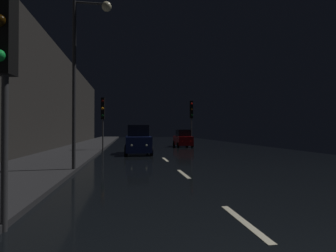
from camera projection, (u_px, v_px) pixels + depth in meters
The scene contains 10 objects.
ground at pixel (151, 149), 26.65m from camera, with size 26.02×84.00×0.02m, color black.
sidewalk_left at pixel (81, 148), 25.62m from camera, with size 4.40×84.00×0.15m, color #28282B.
building_facade_left at pixel (42, 93), 21.84m from camera, with size 0.80×63.00×9.92m, color #2D2B28.
lane_centerline at pixel (184, 174), 11.11m from camera, with size 0.16×13.63×0.01m.
traffic_light_far_left at pixel (103, 112), 23.12m from camera, with size 0.33×0.47×4.70m.
traffic_light_far_right at pixel (191, 113), 28.87m from camera, with size 0.31×0.46×5.03m.
traffic_light_near_left at pixel (5, 44), 4.92m from camera, with size 0.35×0.47×4.80m.
streetlamp_overhead at pixel (84, 59), 11.81m from camera, with size 1.70×0.44×7.70m.
car_approaching_headlights at pixel (138, 141), 20.63m from camera, with size 2.06×4.45×2.24m.
car_parked_right_far at pixel (183, 139), 29.42m from camera, with size 1.74×3.77×1.90m.
Camera 1 is at (-2.35, -2.13, 1.89)m, focal length 28.30 mm.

